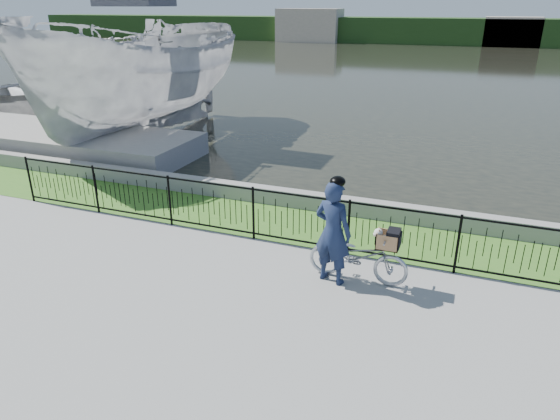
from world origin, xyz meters
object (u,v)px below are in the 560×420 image
at_px(boat_near, 142,77).
at_px(boat_far, 59,90).
at_px(bicycle_rig, 359,256).
at_px(dock, 55,140).
at_px(cyclist, 333,231).

height_order(boat_near, boat_far, boat_near).
xyz_separation_m(bicycle_rig, boat_near, (-9.27, 7.01, 1.75)).
distance_m(dock, boat_near, 3.62).
bearing_deg(boat_far, cyclist, -33.24).
xyz_separation_m(bicycle_rig, boat_far, (-16.02, 10.01, 0.48)).
relative_size(bicycle_rig, cyclist, 0.91).
bearing_deg(boat_near, cyclist, -39.22).
height_order(cyclist, boat_near, boat_near).
xyz_separation_m(dock, boat_far, (-4.62, 5.24, 0.61)).
bearing_deg(cyclist, dock, 155.61).
relative_size(bicycle_rig, boat_far, 0.16).
height_order(bicycle_rig, cyclist, cyclist).
relative_size(dock, boat_far, 0.89).
bearing_deg(boat_near, bicycle_rig, -37.09).
bearing_deg(boat_far, boat_near, -23.99).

